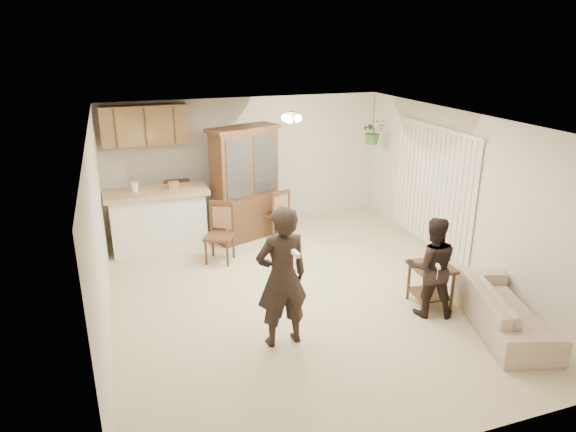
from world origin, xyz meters
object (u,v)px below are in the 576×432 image
object	(u,v)px
child	(431,269)
chair_hutch_left	(220,245)
adult	(282,277)
side_table	(430,284)
chair_bar	(181,224)
china_hutch	(245,184)
chair_hutch_right	(275,223)
sofa	(505,302)

from	to	relation	value
child	chair_hutch_left	xyz separation A→B (m)	(-2.33, 2.63, -0.39)
adult	child	size ratio (longest dim) A/B	1.33
adult	chair_hutch_left	world-z (taller)	adult
child	chair_hutch_left	distance (m)	3.53
adult	side_table	distance (m)	2.35
child	chair_bar	xyz separation A→B (m)	(-2.81, 3.79, -0.36)
chair_bar	china_hutch	bearing A→B (deg)	-9.58
child	chair_hutch_left	bearing A→B (deg)	-26.41
chair_bar	chair_hutch_left	world-z (taller)	chair_bar
side_table	chair_hutch_right	xyz separation A→B (m)	(-1.27, 3.17, -0.04)
chair_hutch_left	chair_hutch_right	distance (m)	1.43
chair_bar	adult	bearing A→B (deg)	-77.70
sofa	chair_hutch_right	xyz separation A→B (m)	(-1.83, 3.99, -0.10)
sofa	china_hutch	bearing A→B (deg)	47.09
adult	chair_hutch_left	distance (m)	2.72
china_hutch	chair_hutch_left	distance (m)	1.38
adult	sofa	bearing A→B (deg)	164.95
china_hutch	chair_hutch_left	bearing A→B (deg)	-147.93
adult	china_hutch	world-z (taller)	china_hutch
child	sofa	bearing A→B (deg)	161.78
sofa	chair_hutch_right	bearing A→B (deg)	42.26
adult	side_table	size ratio (longest dim) A/B	2.71
china_hutch	chair_bar	size ratio (longest dim) A/B	1.87
chair_bar	chair_hutch_right	size ratio (longest dim) A/B	1.17
chair_hutch_right	chair_bar	bearing A→B (deg)	-32.35
chair_bar	chair_hutch_left	xyz separation A→B (m)	(0.48, -1.16, -0.03)
china_hutch	side_table	xyz separation A→B (m)	(1.79, -3.34, -0.72)
child	chair_hutch_right	world-z (taller)	child
side_table	chair_bar	world-z (taller)	chair_bar
sofa	side_table	size ratio (longest dim) A/B	2.82
chair_hutch_left	chair_hutch_right	bearing A→B (deg)	60.34
sofa	china_hutch	world-z (taller)	china_hutch
sofa	child	world-z (taller)	child
child	chair_bar	size ratio (longest dim) A/B	1.21
side_table	chair_hutch_left	xyz separation A→B (m)	(-2.49, 2.41, -0.03)
china_hutch	side_table	bearing A→B (deg)	-82.83
chair_bar	chair_hutch_right	xyz separation A→B (m)	(1.70, -0.41, -0.05)
chair_bar	side_table	bearing A→B (deg)	-48.50
adult	side_table	xyz separation A→B (m)	(2.27, 0.23, -0.59)
child	china_hutch	distance (m)	3.93
child	side_table	xyz separation A→B (m)	(0.16, 0.22, -0.36)
adult	chair_hutch_right	bearing A→B (deg)	-109.40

